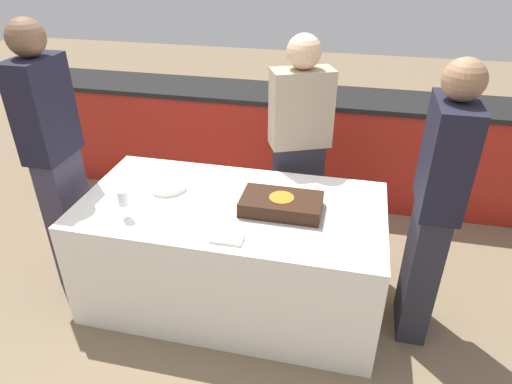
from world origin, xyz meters
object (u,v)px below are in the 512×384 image
at_px(wine_glass, 123,199).
at_px(person_cutting_cake, 299,146).
at_px(cake, 281,204).
at_px(person_seated_left, 55,157).
at_px(plate_stack, 168,186).
at_px(person_seated_right, 434,208).

bearing_deg(wine_glass, person_cutting_cake, 48.69).
bearing_deg(cake, person_seated_left, 179.48).
distance_m(plate_stack, person_cutting_cake, 0.95).
relative_size(wine_glass, person_cutting_cake, 0.11).
height_order(cake, person_cutting_cake, person_cutting_cake).
bearing_deg(wine_glass, person_seated_left, 155.07).
bearing_deg(plate_stack, person_cutting_cake, 39.19).
xyz_separation_m(cake, person_seated_left, (-1.43, 0.01, 0.14)).
bearing_deg(person_seated_right, plate_stack, -93.21).
distance_m(wine_glass, person_seated_right, 1.68).
height_order(plate_stack, person_cutting_cake, person_cutting_cake).
distance_m(plate_stack, person_seated_left, 0.72).
distance_m(cake, wine_glass, 0.88).
bearing_deg(cake, person_seated_right, 0.91).
height_order(plate_stack, wine_glass, wine_glass).
distance_m(wine_glass, person_cutting_cake, 1.27).
bearing_deg(person_cutting_cake, cake, 66.15).
bearing_deg(plate_stack, person_seated_right, -3.21).
relative_size(cake, person_seated_right, 0.30).
height_order(person_cutting_cake, person_seated_left, person_seated_left).
distance_m(cake, person_seated_right, 0.82).
xyz_separation_m(person_cutting_cake, person_seated_left, (-1.43, -0.69, 0.09)).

